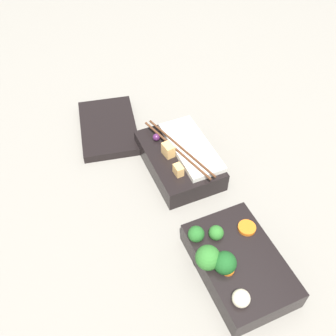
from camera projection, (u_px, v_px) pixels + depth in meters
name	position (u px, v px, depth m)	size (l,w,h in m)	color
ground_plane	(203.00, 213.00, 0.79)	(3.00, 3.00, 0.00)	gray
bento_tray_vegetable	(234.00, 264.00, 0.68)	(0.20, 0.14, 0.08)	black
bento_tray_rice	(180.00, 158.00, 0.86)	(0.21, 0.13, 0.07)	black
bento_lid	(108.00, 127.00, 0.95)	(0.20, 0.13, 0.02)	black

